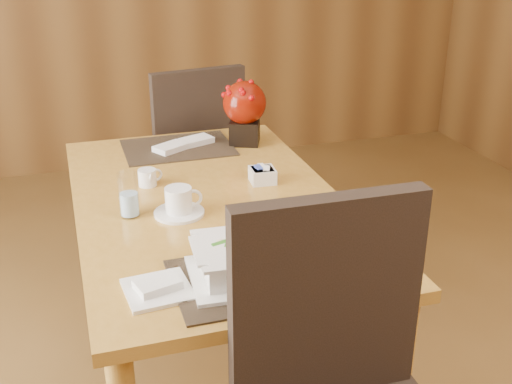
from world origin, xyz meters
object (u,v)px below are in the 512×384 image
object	(u,v)px
coffee_cup	(179,203)
water_glass	(129,195)
berry_decor	(245,109)
creamer_jug	(147,178)
soup_setting	(237,262)
dining_table	(209,224)
far_chair	(192,152)
sugar_caddy	(262,175)
bread_plate	(158,290)

from	to	relation	value
coffee_cup	water_glass	xyz separation A→B (m)	(-0.15, 0.04, 0.03)
coffee_cup	berry_decor	xyz separation A→B (m)	(0.41, 0.62, 0.11)
coffee_cup	creamer_jug	size ratio (longest dim) A/B	1.95
soup_setting	creamer_jug	world-z (taller)	soup_setting
dining_table	coffee_cup	xyz separation A→B (m)	(-0.12, -0.09, 0.14)
dining_table	berry_decor	bearing A→B (deg)	61.53
berry_decor	far_chair	bearing A→B (deg)	107.73
coffee_cup	creamer_jug	xyz separation A→B (m)	(-0.06, 0.27, -0.01)
sugar_caddy	far_chair	bearing A→B (deg)	95.28
creamer_jug	bread_plate	xyz separation A→B (m)	(-0.08, -0.72, -0.03)
soup_setting	berry_decor	xyz separation A→B (m)	(0.34, 1.06, 0.10)
dining_table	far_chair	distance (m)	0.99
water_glass	dining_table	bearing A→B (deg)	10.55
sugar_caddy	coffee_cup	bearing A→B (deg)	-152.49
sugar_caddy	berry_decor	size ratio (longest dim) A/B	0.33
soup_setting	water_glass	size ratio (longest dim) A/B	1.80
water_glass	soup_setting	bearing A→B (deg)	-64.83
coffee_cup	far_chair	bearing A→B (deg)	76.02
soup_setting	berry_decor	size ratio (longest dim) A/B	1.00
water_glass	far_chair	xyz separation A→B (m)	(0.42, 1.03, -0.26)
sugar_caddy	berry_decor	bearing A→B (deg)	82.03
creamer_jug	berry_decor	distance (m)	0.59
berry_decor	far_chair	size ratio (longest dim) A/B	0.27
dining_table	water_glass	bearing A→B (deg)	-169.45
soup_setting	sugar_caddy	size ratio (longest dim) A/B	3.04
sugar_caddy	dining_table	bearing A→B (deg)	-157.66
water_glass	far_chair	world-z (taller)	far_chair
dining_table	coffee_cup	size ratio (longest dim) A/B	9.04
water_glass	creamer_jug	bearing A→B (deg)	68.74
bread_plate	far_chair	distance (m)	1.57
dining_table	berry_decor	world-z (taller)	berry_decor
far_chair	coffee_cup	bearing A→B (deg)	68.03
water_glass	bread_plate	world-z (taller)	water_glass
bread_plate	berry_decor	bearing A→B (deg)	62.60
soup_setting	creamer_jug	xyz separation A→B (m)	(-0.13, 0.72, -0.02)
coffee_cup	creamer_jug	distance (m)	0.28
dining_table	bread_plate	size ratio (longest dim) A/B	8.94
bread_plate	far_chair	bearing A→B (deg)	74.85
soup_setting	coffee_cup	bearing A→B (deg)	102.94
dining_table	sugar_caddy	size ratio (longest dim) A/B	16.86
coffee_cup	bread_plate	size ratio (longest dim) A/B	0.99
creamer_jug	sugar_caddy	world-z (taller)	creamer_jug
dining_table	far_chair	world-z (taller)	far_chair
sugar_caddy	bread_plate	xyz separation A→B (m)	(-0.49, -0.63, -0.02)
soup_setting	far_chair	bearing A→B (deg)	86.52
far_chair	dining_table	bearing A→B (deg)	73.59
far_chair	berry_decor	bearing A→B (deg)	99.75
creamer_jug	sugar_caddy	xyz separation A→B (m)	(0.41, -0.09, -0.00)
water_glass	berry_decor	size ratio (longest dim) A/B	0.56
bread_plate	far_chair	size ratio (longest dim) A/B	0.17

